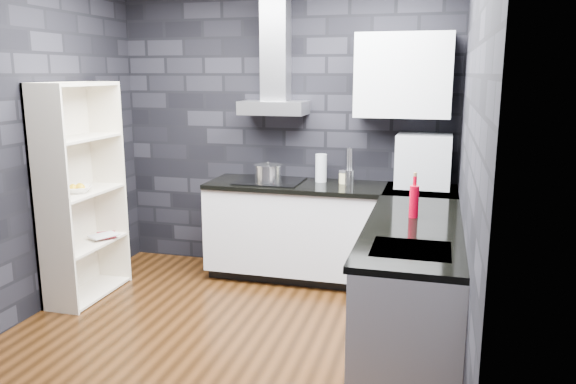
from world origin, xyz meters
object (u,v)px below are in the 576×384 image
at_px(red_bottle, 414,202).
at_px(utensil_crock, 349,177).
at_px(fruit_bowl, 78,189).
at_px(glass_vase, 321,168).
at_px(bookshelf, 82,192).
at_px(appliance_garage, 423,161).
at_px(storage_jar, 344,178).
at_px(pot, 268,174).

bearing_deg(red_bottle, utensil_crock, 120.05).
relative_size(utensil_crock, fruit_bowl, 0.54).
xyz_separation_m(glass_vase, bookshelf, (-1.82, -0.98, -0.13)).
distance_m(glass_vase, bookshelf, 2.07).
distance_m(utensil_crock, appliance_garage, 0.66).
relative_size(storage_jar, appliance_garage, 0.22).
height_order(storage_jar, utensil_crock, utensil_crock).
relative_size(pot, glass_vase, 0.93).
height_order(pot, appliance_garage, appliance_garage).
bearing_deg(bookshelf, appliance_garage, 2.78).
bearing_deg(pot, appliance_garage, 7.94).
bearing_deg(appliance_garage, utensil_crock, -176.53).
xyz_separation_m(pot, bookshelf, (-1.37, -0.79, -0.08)).
bearing_deg(storage_jar, appliance_garage, 2.44).
bearing_deg(glass_vase, red_bottle, -51.24).
relative_size(appliance_garage, red_bottle, 2.09).
xyz_separation_m(glass_vase, utensil_crock, (0.26, -0.03, -0.07)).
relative_size(glass_vase, storage_jar, 2.55).
bearing_deg(utensil_crock, storage_jar, 178.59).
bearing_deg(pot, bookshelf, -150.03).
bearing_deg(utensil_crock, bookshelf, -155.48).
bearing_deg(storage_jar, utensil_crock, -1.41).
distance_m(utensil_crock, bookshelf, 2.29).
bearing_deg(utensil_crock, red_bottle, -59.95).
distance_m(appliance_garage, fruit_bowl, 2.91).
xyz_separation_m(glass_vase, appliance_garage, (0.90, 0.00, 0.10)).
distance_m(storage_jar, utensil_crock, 0.05).
relative_size(glass_vase, utensil_crock, 2.08).
distance_m(utensil_crock, fruit_bowl, 2.31).
bearing_deg(appliance_garage, glass_vase, -179.10).
height_order(storage_jar, red_bottle, red_bottle).
bearing_deg(pot, storage_jar, 13.51).
distance_m(pot, red_bottle, 1.60).
relative_size(glass_vase, fruit_bowl, 1.13).
bearing_deg(red_bottle, appliance_garage, 88.87).
bearing_deg(storage_jar, fruit_bowl, -153.76).
bearing_deg(glass_vase, storage_jar, -7.15).
bearing_deg(bookshelf, glass_vase, 11.19).
distance_m(storage_jar, appliance_garage, 0.71).
height_order(storage_jar, appliance_garage, appliance_garage).
relative_size(pot, fruit_bowl, 1.05).
xyz_separation_m(pot, fruit_bowl, (-1.37, -0.84, -0.05)).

